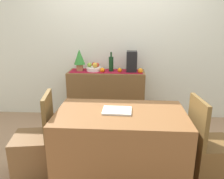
% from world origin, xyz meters
% --- Properties ---
extents(ground_plane, '(6.40, 6.40, 0.02)m').
position_xyz_m(ground_plane, '(0.00, 0.00, -0.01)').
color(ground_plane, '#9C795C').
rests_on(ground_plane, ground).
extents(room_wall_rear, '(6.40, 0.06, 2.70)m').
position_xyz_m(room_wall_rear, '(0.00, 1.18, 1.35)').
color(room_wall_rear, silver).
rests_on(room_wall_rear, ground).
extents(sideboard_console, '(1.20, 0.42, 0.83)m').
position_xyz_m(sideboard_console, '(-0.18, 0.92, 0.41)').
color(sideboard_console, brown).
rests_on(sideboard_console, ground).
extents(table_runner, '(1.12, 0.32, 0.01)m').
position_xyz_m(table_runner, '(-0.18, 0.92, 0.83)').
color(table_runner, maroon).
rests_on(table_runner, sideboard_console).
extents(fruit_bowl, '(0.23, 0.23, 0.06)m').
position_xyz_m(fruit_bowl, '(-0.38, 0.92, 0.86)').
color(fruit_bowl, white).
rests_on(fruit_bowl, table_runner).
extents(apple_right, '(0.07, 0.07, 0.07)m').
position_xyz_m(apple_right, '(-0.45, 0.93, 0.93)').
color(apple_right, '#89B23E').
rests_on(apple_right, fruit_bowl).
extents(apple_center, '(0.08, 0.08, 0.08)m').
position_xyz_m(apple_center, '(-0.36, 0.89, 0.93)').
color(apple_center, gold).
rests_on(apple_center, fruit_bowl).
extents(apple_front, '(0.06, 0.06, 0.06)m').
position_xyz_m(apple_front, '(-0.39, 0.98, 0.93)').
color(apple_front, red).
rests_on(apple_front, fruit_bowl).
extents(apple_upper, '(0.06, 0.06, 0.06)m').
position_xyz_m(apple_upper, '(-0.33, 0.95, 0.93)').
color(apple_upper, red).
rests_on(apple_upper, fruit_bowl).
extents(wine_bottle, '(0.07, 0.07, 0.30)m').
position_xyz_m(wine_bottle, '(-0.11, 0.92, 0.95)').
color(wine_bottle, '#113618').
rests_on(wine_bottle, sideboard_console).
extents(coffee_maker, '(0.16, 0.18, 0.32)m').
position_xyz_m(coffee_maker, '(0.21, 0.92, 0.99)').
color(coffee_maker, black).
rests_on(coffee_maker, sideboard_console).
extents(potted_plant, '(0.17, 0.17, 0.34)m').
position_xyz_m(potted_plant, '(-0.60, 0.92, 1.03)').
color(potted_plant, '#A7704A').
rests_on(potted_plant, sideboard_console).
extents(orange_loose_mid, '(0.08, 0.08, 0.08)m').
position_xyz_m(orange_loose_mid, '(0.34, 0.83, 0.87)').
color(orange_loose_mid, orange).
rests_on(orange_loose_mid, sideboard_console).
extents(orange_loose_near_bowl, '(0.07, 0.07, 0.07)m').
position_xyz_m(orange_loose_near_bowl, '(0.03, 0.86, 0.86)').
color(orange_loose_near_bowl, orange).
rests_on(orange_loose_near_bowl, sideboard_console).
extents(orange_loose_end, '(0.07, 0.07, 0.07)m').
position_xyz_m(orange_loose_end, '(-0.24, 0.85, 0.87)').
color(orange_loose_end, orange).
rests_on(orange_loose_end, sideboard_console).
extents(dining_table, '(1.27, 0.74, 0.74)m').
position_xyz_m(dining_table, '(0.09, -0.51, 0.37)').
color(dining_table, brown).
rests_on(dining_table, ground).
extents(open_book, '(0.29, 0.22, 0.02)m').
position_xyz_m(open_book, '(0.05, -0.49, 0.75)').
color(open_book, white).
rests_on(open_book, dining_table).
extents(chair_near_window, '(0.46, 0.46, 0.90)m').
position_xyz_m(chair_near_window, '(-0.81, -0.51, 0.27)').
color(chair_near_window, brown).
rests_on(chair_near_window, ground).
extents(chair_by_corner, '(0.44, 0.44, 0.90)m').
position_xyz_m(chair_by_corner, '(0.99, -0.52, 0.27)').
color(chair_by_corner, brown).
rests_on(chair_by_corner, ground).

